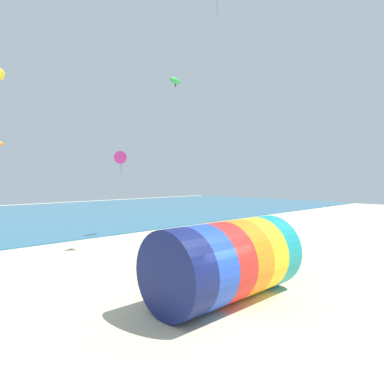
# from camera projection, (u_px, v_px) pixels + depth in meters

# --- Properties ---
(ground_plane) EXTENTS (120.00, 120.00, 0.00)m
(ground_plane) POSITION_uv_depth(u_px,v_px,m) (212.00, 312.00, 12.72)
(ground_plane) COLOR beige
(giant_inflatable_tube) EXTENTS (6.65, 3.23, 3.22)m
(giant_inflatable_tube) POSITION_uv_depth(u_px,v_px,m) (226.00, 261.00, 13.98)
(giant_inflatable_tube) COLOR navy
(giant_inflatable_tube) RESTS_ON ground
(kite_handler) EXTENTS (0.28, 0.40, 1.66)m
(kite_handler) POSITION_uv_depth(u_px,v_px,m) (267.00, 259.00, 17.49)
(kite_handler) COLOR #383D56
(kite_handler) RESTS_ON ground
(kite_green_parafoil) EXTENTS (1.65, 1.08, 0.84)m
(kite_green_parafoil) POSITION_uv_depth(u_px,v_px,m) (175.00, 81.00, 29.28)
(kite_green_parafoil) COLOR green
(kite_magenta_delta) EXTENTS (1.26, 1.27, 1.65)m
(kite_magenta_delta) POSITION_uv_depth(u_px,v_px,m) (121.00, 157.00, 23.86)
(kite_magenta_delta) COLOR #D1339E
(cooler_box) EXTENTS (0.61, 0.50, 0.36)m
(cooler_box) POSITION_uv_depth(u_px,v_px,m) (282.00, 272.00, 17.46)
(cooler_box) COLOR #2659B2
(cooler_box) RESTS_ON ground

